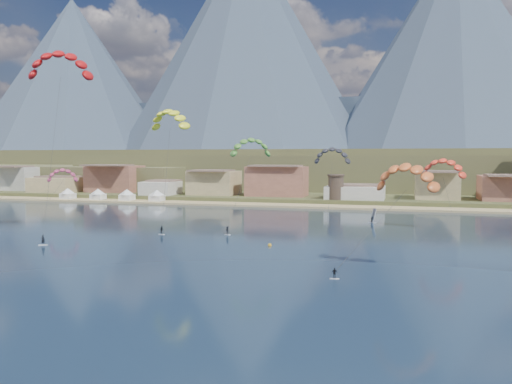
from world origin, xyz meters
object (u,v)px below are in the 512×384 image
kitesurfer_red (60,61)px  windsurfer (373,218)px  watchtower (336,187)px  kitesurfer_orange (407,173)px  kitesurfer_green (250,145)px  kitesurfer_yellow (170,117)px  buoy (270,245)px

kitesurfer_red → windsurfer: bearing=33.7°
watchtower → windsurfer: bearing=-71.3°
kitesurfer_orange → windsurfer: (-7.87, 54.82, -13.30)m
kitesurfer_red → watchtower: bearing=61.3°
kitesurfer_green → windsurfer: size_ratio=6.37×
kitesurfer_orange → kitesurfer_red: bearing=168.5°
kitesurfer_red → kitesurfer_orange: size_ratio=2.11×
kitesurfer_red → kitesurfer_yellow: size_ratio=1.32×
kitesurfer_green → windsurfer: bearing=31.4°
buoy → watchtower: bearing=88.8°
kitesurfer_yellow → kitesurfer_orange: size_ratio=1.60×
kitesurfer_orange → buoy: kitesurfer_orange is taller
windsurfer → kitesurfer_red: bearing=-146.3°
kitesurfer_orange → kitesurfer_green: 52.13m
windsurfer → kitesurfer_orange: bearing=-81.8°
windsurfer → kitesurfer_green: bearing=-148.6°
kitesurfer_orange → windsurfer: bearing=98.2°
watchtower → buoy: watchtower is taller
kitesurfer_green → buoy: kitesurfer_green is taller
kitesurfer_yellow → kitesurfer_orange: (54.65, -35.88, -11.79)m
watchtower → buoy: (-1.77, -83.88, -6.25)m
kitesurfer_yellow → buoy: (30.15, -21.14, -26.12)m
watchtower → kitesurfer_red: kitesurfer_red is taller
buoy → kitesurfer_yellow: bearing=145.0°
kitesurfer_yellow → windsurfer: size_ratio=8.28×
watchtower → windsurfer: size_ratio=2.36×
buoy → kitesurfer_green: bearing=114.5°
kitesurfer_red → kitesurfer_green: (33.73, 24.06, -16.91)m
watchtower → buoy: size_ratio=12.10×
kitesurfer_yellow → windsurfer: bearing=22.1°
kitesurfer_red → kitesurfer_green: bearing=35.5°
watchtower → kitesurfer_green: kitesurfer_green is taller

